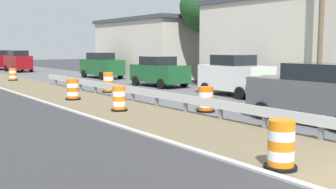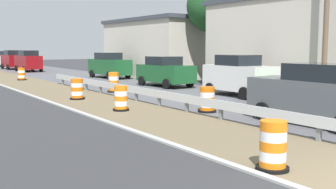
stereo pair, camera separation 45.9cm
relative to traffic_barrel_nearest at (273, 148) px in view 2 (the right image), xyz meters
name	(u,v)px [view 2 (the right image)]	position (x,y,z in m)	size (l,w,h in m)	color
traffic_barrel_nearest	(273,148)	(0.00, 0.00, 0.00)	(0.70, 0.70, 1.06)	orange
traffic_barrel_close	(207,101)	(3.80, 6.74, -0.02)	(0.74, 0.74, 1.02)	orange
traffic_barrel_mid	(121,100)	(1.11, 8.99, -0.02)	(0.67, 0.67, 1.02)	orange
traffic_barrel_far	(77,90)	(1.00, 13.45, -0.02)	(0.74, 0.74, 1.03)	orange
traffic_barrel_farther	(114,83)	(3.98, 15.37, 0.04)	(0.74, 0.74, 1.15)	orange
traffic_barrel_farthest	(22,75)	(1.84, 27.13, -0.04)	(0.69, 0.69, 0.97)	orange
car_lead_near_lane	(28,61)	(5.48, 38.50, 0.64)	(2.01, 4.51, 2.24)	maroon
car_trailing_near_lane	(239,76)	(8.69, 9.97, 0.61)	(2.15, 4.16, 2.18)	silver
car_lead_far_lane	(13,60)	(5.26, 44.13, 0.63)	(2.10, 4.06, 2.22)	maroon
car_mid_far_lane	(109,65)	(8.53, 25.24, 0.58)	(2.08, 4.71, 2.13)	#195128
car_trailing_far_lane	(318,94)	(5.20, 2.65, 0.55)	(1.99, 4.77, 2.05)	#4C5156
car_distant_a	(165,71)	(8.34, 16.55, 0.51)	(2.21, 4.35, 1.98)	#195128
car_distant_b	(0,59)	(5.61, 52.54, 0.55)	(2.07, 4.40, 2.05)	silver
roadside_shop_near	(336,43)	(13.56, 7.58, 2.31)	(6.24, 15.60, 5.55)	beige
roadside_shop_far	(171,48)	(14.44, 24.68, 2.06)	(8.34, 11.53, 5.05)	beige
utility_pole_near	(326,18)	(9.91, 5.72, 3.40)	(0.24, 1.80, 7.45)	brown
bush_roadside	(273,88)	(8.41, 7.41, 0.15)	(2.22, 2.22, 1.26)	#286028
tree_roadside	(217,6)	(13.35, 17.15, 5.05)	(4.51, 4.51, 7.58)	brown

